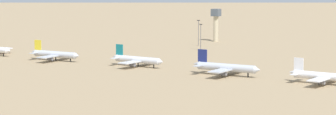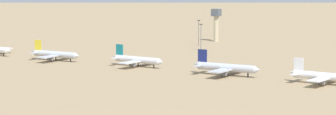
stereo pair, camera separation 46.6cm
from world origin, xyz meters
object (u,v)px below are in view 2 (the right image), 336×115
object	(u,v)px
parked_jet_teal_2	(137,60)
parked_jet_navy_3	(226,67)
light_pole_east	(201,35)
light_pole_mid	(199,31)
control_tower	(216,22)
parked_jet_white_4	(323,76)
parked_jet_yellow_1	(55,54)

from	to	relation	value
parked_jet_teal_2	parked_jet_navy_3	distance (m)	51.79
light_pole_east	parked_jet_navy_3	bearing A→B (deg)	-55.07
parked_jet_teal_2	light_pole_east	xyz separation A→B (m)	(-7.85, 80.24, 5.52)
light_pole_mid	control_tower	bearing A→B (deg)	95.29
parked_jet_navy_3	parked_jet_white_4	xyz separation A→B (m)	(46.99, -1.87, -0.25)
parked_jet_teal_2	control_tower	xyz separation A→B (m)	(-23.45, 129.42, 9.44)
control_tower	light_pole_mid	size ratio (longest dim) A/B	1.33
light_pole_mid	light_pole_east	bearing A→B (deg)	-58.08
parked_jet_navy_3	parked_jet_white_4	distance (m)	47.03
parked_jet_navy_3	parked_jet_teal_2	bearing A→B (deg)	174.84
parked_jet_teal_2	light_pole_east	world-z (taller)	light_pole_east
parked_jet_navy_3	light_pole_mid	xyz separation A→B (m)	(-72.39, 105.92, 5.50)
parked_jet_teal_2	control_tower	world-z (taller)	control_tower
parked_jet_white_4	light_pole_mid	bearing A→B (deg)	141.19
parked_jet_white_4	control_tower	xyz separation A→B (m)	(-122.01, 136.14, 9.40)
parked_jet_navy_3	light_pole_mid	size ratio (longest dim) A/B	2.14
control_tower	parked_jet_white_4	bearing A→B (deg)	-48.13
parked_jet_yellow_1	light_pole_mid	xyz separation A→B (m)	(29.06, 103.82, 5.81)
parked_jet_teal_2	parked_jet_navy_3	xyz separation A→B (m)	(51.56, -4.85, 0.30)
parked_jet_navy_3	light_pole_mid	bearing A→B (deg)	124.57
control_tower	light_pole_east	distance (m)	51.75
parked_jet_navy_3	parked_jet_white_4	world-z (taller)	parked_jet_navy_3
control_tower	light_pole_east	size ratio (longest dim) A/B	1.38
parked_jet_navy_3	light_pole_east	world-z (taller)	light_pole_east
parked_jet_teal_2	light_pole_east	bearing A→B (deg)	100.20
parked_jet_white_4	light_pole_east	size ratio (longest dim) A/B	2.07
control_tower	light_pole_east	world-z (taller)	control_tower
parked_jet_teal_2	light_pole_mid	size ratio (longest dim) A/B	1.98
parked_jet_navy_3	light_pole_east	bearing A→B (deg)	125.14
parked_jet_navy_3	control_tower	distance (m)	154.08
parked_jet_white_4	light_pole_mid	world-z (taller)	light_pole_mid
parked_jet_white_4	parked_jet_navy_3	bearing A→B (deg)	-179.01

